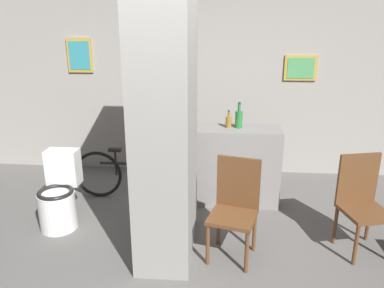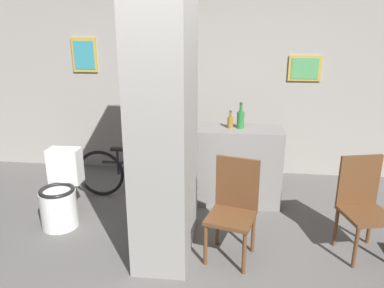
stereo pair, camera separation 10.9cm
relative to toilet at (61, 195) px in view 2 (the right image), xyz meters
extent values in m
plane|color=#5B5956|center=(1.31, -0.85, -0.34)|extent=(14.00, 14.00, 0.00)
cube|color=gray|center=(1.31, 1.78, 0.96)|extent=(8.00, 0.06, 2.60)
cube|color=#B79338|center=(-0.29, 1.74, 1.36)|extent=(0.36, 0.02, 0.48)
cube|color=teal|center=(-0.29, 1.72, 1.36)|extent=(0.30, 0.01, 0.39)
cube|color=#B79338|center=(2.81, 1.74, 1.21)|extent=(0.44, 0.02, 0.34)
cube|color=#4C9959|center=(2.81, 1.72, 1.21)|extent=(0.36, 0.01, 0.28)
cube|color=gray|center=(1.24, -0.31, 0.96)|extent=(0.49, 1.07, 2.60)
cylinder|color=black|center=(0.99, -0.53, 1.21)|extent=(0.03, 0.40, 0.40)
cylinder|color=red|center=(0.97, -0.53, 1.21)|extent=(0.01, 0.07, 0.07)
cube|color=gray|center=(1.85, 0.74, 0.14)|extent=(1.20, 0.44, 0.95)
cylinder|color=silver|center=(0.00, -0.07, -0.13)|extent=(0.39, 0.39, 0.41)
torus|color=black|center=(0.00, -0.07, 0.09)|extent=(0.38, 0.38, 0.04)
cube|color=silver|center=(0.00, 0.18, 0.28)|extent=(0.35, 0.20, 0.40)
cylinder|color=brown|center=(1.64, -0.59, -0.13)|extent=(0.04, 0.04, 0.41)
cylinder|color=brown|center=(1.99, -0.68, -0.13)|extent=(0.04, 0.04, 0.41)
cylinder|color=brown|center=(1.74, -0.24, -0.13)|extent=(0.04, 0.04, 0.41)
cylinder|color=brown|center=(2.09, -0.34, -0.13)|extent=(0.04, 0.04, 0.41)
cube|color=brown|center=(1.86, -0.46, 0.09)|extent=(0.51, 0.51, 0.04)
cube|color=brown|center=(1.91, -0.28, 0.36)|extent=(0.41, 0.14, 0.50)
cylinder|color=brown|center=(2.99, -0.49, -0.13)|extent=(0.04, 0.04, 0.41)
cylinder|color=brown|center=(2.91, -0.14, -0.13)|extent=(0.04, 0.04, 0.41)
cylinder|color=brown|center=(3.26, -0.05, -0.13)|extent=(0.04, 0.04, 0.41)
cube|color=brown|center=(3.13, -0.27, 0.09)|extent=(0.50, 0.50, 0.04)
cube|color=brown|center=(3.08, -0.08, 0.36)|extent=(0.41, 0.13, 0.50)
torus|color=black|center=(0.19, 0.73, -0.03)|extent=(0.61, 0.04, 0.61)
torus|color=black|center=(1.15, 0.73, -0.03)|extent=(0.61, 0.04, 0.61)
cylinder|color=black|center=(0.67, 0.73, 0.13)|extent=(0.88, 0.04, 0.04)
cylinder|color=black|center=(0.43, 0.73, 0.13)|extent=(0.03, 0.03, 0.31)
cylinder|color=black|center=(1.10, 0.73, 0.13)|extent=(0.03, 0.03, 0.29)
cube|color=black|center=(0.43, 0.73, 0.30)|extent=(0.16, 0.06, 0.04)
cylinder|color=#262626|center=(1.10, 0.73, 0.27)|extent=(0.03, 0.42, 0.03)
cylinder|color=#267233|center=(1.95, 0.77, 0.71)|extent=(0.09, 0.09, 0.20)
cylinder|color=#267233|center=(1.95, 0.77, 0.85)|extent=(0.03, 0.03, 0.09)
sphere|color=#333333|center=(1.95, 0.77, 0.91)|extent=(0.04, 0.04, 0.04)
cylinder|color=olive|center=(1.83, 0.76, 0.68)|extent=(0.07, 0.07, 0.13)
cylinder|color=olive|center=(1.83, 0.76, 0.77)|extent=(0.03, 0.03, 0.06)
sphere|color=#333333|center=(1.83, 0.76, 0.81)|extent=(0.03, 0.03, 0.03)
camera|label=1|loc=(1.74, -3.56, 1.80)|focal=35.00mm
camera|label=2|loc=(1.85, -3.55, 1.80)|focal=35.00mm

